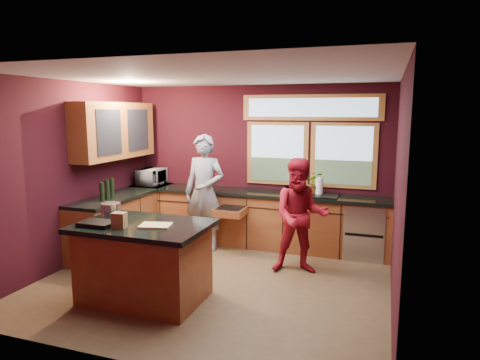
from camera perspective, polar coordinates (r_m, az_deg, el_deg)
The scene contains 14 objects.
floor at distance 5.92m, azimuth -3.45°, elevation -13.29°, with size 4.50×4.50×0.00m, color brown.
room_shell at distance 6.04m, azimuth -7.70°, elevation 4.68°, with size 4.52×4.02×2.71m.
back_counter at distance 7.24m, azimuth 3.13°, elevation -5.21°, with size 4.50×0.64×0.93m.
left_counter at distance 7.38m, azimuth -15.08°, elevation -5.22°, with size 0.64×2.30×0.93m.
island at distance 5.35m, azimuth -12.65°, elevation -10.53°, with size 1.55×1.05×0.95m.
person_grey at distance 7.02m, azimuth -4.76°, elevation -1.65°, with size 0.69×0.45×1.90m, color slate.
person_red at distance 6.04m, azimuth 8.08°, elevation -4.80°, with size 0.79×0.62×1.63m, color maroon.
microwave at distance 7.95m, azimuth -11.68°, elevation 0.44°, with size 0.54×0.37×0.30m, color #999999.
potted_plant at distance 6.98m, azimuth 9.90°, elevation -0.41°, with size 0.33×0.29×0.37m, color #999999.
paper_towel at distance 6.93m, azimuth 10.52°, elevation -0.89°, with size 0.12×0.12×0.28m, color white.
cutting_board at distance 5.07m, azimuth -11.20°, elevation -5.95°, with size 0.35×0.25×0.02m, color tan.
stock_pot at distance 5.62m, azimuth -16.84°, elevation -3.86°, with size 0.24×0.24×0.18m, color silver.
paper_bag at distance 5.07m, azimuth -15.80°, elevation -5.19°, with size 0.15×0.12×0.18m, color brown.
black_tray at distance 5.26m, azimuth -18.47°, elevation -5.53°, with size 0.40×0.28×0.05m, color black.
Camera 1 is at (2.11, -5.05, 2.27)m, focal length 32.00 mm.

